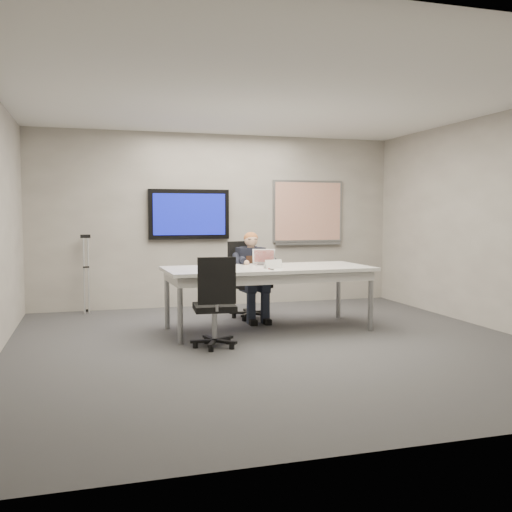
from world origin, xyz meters
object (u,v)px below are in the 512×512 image
object	(u,v)px
office_chair_near	(215,320)
conference_table	(268,274)
laptop	(266,261)
office_chair_far	(248,294)
seated_person	(254,285)

from	to	relation	value
office_chair_near	conference_table	bearing A→B (deg)	-132.44
office_chair_near	laptop	xyz separation A→B (m)	(0.93, 1.09, 0.55)
office_chair_near	laptop	bearing A→B (deg)	-125.79
office_chair_far	seated_person	size ratio (longest dim) A/B	0.89
office_chair_near	seated_person	size ratio (longest dim) A/B	0.83
office_chair_far	office_chair_near	size ratio (longest dim) A/B	1.07
seated_person	laptop	xyz separation A→B (m)	(0.06, -0.38, 0.37)
laptop	office_chair_far	bearing A→B (deg)	116.76
office_chair_far	laptop	bearing A→B (deg)	-100.82
conference_table	office_chair_far	size ratio (longest dim) A/B	2.43
office_chair_near	laptop	distance (m)	1.53
office_chair_far	laptop	world-z (taller)	office_chair_far
conference_table	seated_person	distance (m)	0.69
office_chair_far	seated_person	xyz separation A→B (m)	(0.01, -0.24, 0.16)
conference_table	laptop	distance (m)	0.31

